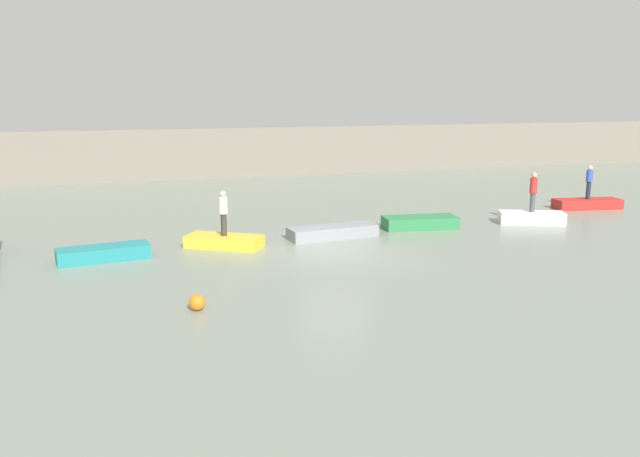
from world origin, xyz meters
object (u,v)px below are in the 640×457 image
at_px(rowboat_yellow, 224,241).
at_px(mooring_buoy, 197,302).
at_px(person_blue_shirt, 589,180).
at_px(rowboat_white, 531,218).
at_px(rowboat_teal, 104,253).
at_px(person_red_shirt, 533,190).
at_px(rowboat_grey, 333,232).
at_px(rowboat_red, 587,204).
at_px(rowboat_green, 420,222).
at_px(person_white_shirt, 223,211).

relative_size(rowboat_yellow, mooring_buoy, 6.36).
bearing_deg(person_blue_shirt, rowboat_white, -154.74).
bearing_deg(rowboat_teal, person_red_shirt, -5.68).
bearing_deg(person_red_shirt, rowboat_grey, 179.93).
bearing_deg(mooring_buoy, rowboat_red, 24.86).
height_order(rowboat_green, rowboat_white, rowboat_white).
distance_m(rowboat_yellow, rowboat_green, 8.60).
xyz_separation_m(person_blue_shirt, person_white_shirt, (-18.64, -2.61, -0.03)).
height_order(rowboat_green, mooring_buoy, rowboat_green).
relative_size(rowboat_teal, rowboat_green, 0.98).
bearing_deg(rowboat_green, rowboat_grey, -164.23).
distance_m(rowboat_grey, person_red_shirt, 9.39).
distance_m(rowboat_grey, rowboat_red, 14.43).
bearing_deg(rowboat_grey, mooring_buoy, -136.64).
xyz_separation_m(rowboat_green, person_red_shirt, (5.14, -0.63, 1.26)).
bearing_deg(person_white_shirt, rowboat_green, 6.02).
relative_size(rowboat_red, mooring_buoy, 7.41).
height_order(rowboat_grey, rowboat_green, rowboat_green).
height_order(rowboat_teal, person_blue_shirt, person_blue_shirt).
height_order(rowboat_teal, rowboat_yellow, rowboat_teal).
relative_size(rowboat_teal, person_blue_shirt, 1.84).
distance_m(rowboat_white, person_white_shirt, 13.75).
bearing_deg(person_blue_shirt, rowboat_green, -170.41).
xyz_separation_m(rowboat_yellow, person_red_shirt, (13.70, 0.28, 1.29)).
distance_m(rowboat_yellow, rowboat_white, 13.70).
relative_size(rowboat_green, mooring_buoy, 7.04).
distance_m(rowboat_yellow, rowboat_red, 18.82).
xyz_separation_m(rowboat_grey, person_white_shirt, (-4.40, -0.29, 1.16)).
height_order(person_white_shirt, mooring_buoy, person_white_shirt).
height_order(person_blue_shirt, person_white_shirt, person_blue_shirt).
height_order(rowboat_white, person_blue_shirt, person_blue_shirt).
relative_size(rowboat_grey, person_blue_shirt, 2.15).
height_order(rowboat_teal, rowboat_red, same).
xyz_separation_m(rowboat_teal, person_blue_shirt, (22.93, 3.20, 1.18)).
bearing_deg(mooring_buoy, rowboat_teal, 110.87).
bearing_deg(rowboat_grey, person_red_shirt, -5.55).
bearing_deg(mooring_buoy, person_red_shirt, 24.73).
bearing_deg(rowboat_grey, rowboat_teal, -179.71).
bearing_deg(rowboat_green, mooring_buoy, -135.87).
bearing_deg(rowboat_white, rowboat_red, 48.04).
distance_m(rowboat_green, rowboat_red, 10.22).
height_order(rowboat_yellow, rowboat_grey, rowboat_grey).
distance_m(rowboat_green, mooring_buoy, 13.04).
bearing_deg(rowboat_white, mooring_buoy, -132.48).
height_order(rowboat_teal, person_white_shirt, person_white_shirt).
height_order(person_red_shirt, mooring_buoy, person_red_shirt).
bearing_deg(rowboat_white, person_white_shirt, -156.06).
xyz_separation_m(rowboat_yellow, person_blue_shirt, (18.64, 2.61, 1.19)).
relative_size(rowboat_yellow, rowboat_green, 0.90).
height_order(rowboat_grey, mooring_buoy, rowboat_grey).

